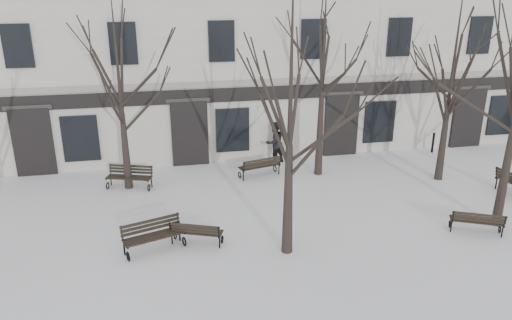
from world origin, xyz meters
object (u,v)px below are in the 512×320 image
object	(u,v)px
tree_1	(291,86)
bench_3	(130,176)
bench_2	(477,221)
bench_0	(153,235)
bench_1	(196,232)
bench_4	(260,166)

from	to	relation	value
tree_1	bench_3	world-z (taller)	tree_1
bench_2	bench_0	bearing A→B (deg)	19.51
bench_0	bench_3	distance (m)	5.18
bench_1	bench_4	bearing A→B (deg)	-99.65
bench_0	bench_2	bearing A→B (deg)	-24.13
bench_2	bench_4	size ratio (longest dim) A/B	0.92
tree_1	bench_2	distance (m)	7.91
bench_0	bench_3	bearing A→B (deg)	81.48
tree_1	bench_1	bearing A→B (deg)	160.61
bench_1	bench_4	distance (m)	6.04
bench_1	bench_3	xyz separation A→B (m)	(-2.24, 5.04, 0.04)
bench_1	bench_3	world-z (taller)	bench_3
tree_1	bench_1	distance (m)	5.50
bench_2	bench_3	distance (m)	12.81
bench_1	bench_2	bearing A→B (deg)	-165.28
bench_3	bench_2	bearing A→B (deg)	-10.21
tree_1	bench_2	xyz separation A→B (m)	(6.37, -0.07, -4.70)
tree_1	bench_4	bearing A→B (deg)	86.25
bench_4	bench_0	bearing A→B (deg)	34.63
tree_1	bench_4	xyz separation A→B (m)	(0.40, 6.14, -4.66)
bench_2	tree_1	bearing A→B (deg)	24.20
tree_1	bench_4	size ratio (longest dim) A/B	4.43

